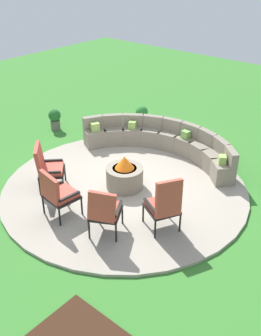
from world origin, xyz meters
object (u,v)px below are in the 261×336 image
(fire_pit, at_px, (125,175))
(lounge_chair_front_right, at_px, (57,193))
(potted_plant_0, at_px, (142,115))
(potted_plant_1, at_px, (55,118))
(lounge_chair_back_left, at_px, (104,210))
(lounge_chair_back_right, at_px, (164,204))
(lounge_chair_front_left, at_px, (47,166))
(curved_stone_bench, at_px, (163,142))

(fire_pit, xyz_separation_m, lounge_chair_front_right, (-0.28, -1.65, 0.24))
(potted_plant_0, bearing_deg, potted_plant_1, -134.08)
(lounge_chair_back_left, distance_m, potted_plant_1, 5.22)
(fire_pit, xyz_separation_m, lounge_chair_back_right, (1.55, -0.66, 0.28))
(lounge_chair_front_right, distance_m, potted_plant_1, 4.42)
(lounge_chair_front_left, relative_size, potted_plant_0, 1.64)
(potted_plant_0, bearing_deg, lounge_chair_front_left, -80.56)
(lounge_chair_back_left, height_order, potted_plant_1, lounge_chair_back_left)
(fire_pit, xyz_separation_m, lounge_chair_front_left, (-1.25, -1.11, 0.25))
(potted_plant_0, bearing_deg, lounge_chair_back_left, -58.47)
(lounge_chair_front_left, relative_size, lounge_chair_front_right, 1.04)
(fire_pit, bearing_deg, lounge_chair_back_left, -61.36)
(lounge_chair_back_left, bearing_deg, potted_plant_0, 92.01)
(fire_pit, relative_size, curved_stone_bench, 0.20)
(lounge_chair_front_right, height_order, potted_plant_0, lounge_chair_front_right)
(lounge_chair_front_left, xyz_separation_m, potted_plant_1, (-2.46, 2.25, -0.25))
(lounge_chair_back_right, bearing_deg, curved_stone_bench, 63.85)
(curved_stone_bench, bearing_deg, lounge_chair_front_right, -89.54)
(lounge_chair_front_left, distance_m, potted_plant_1, 3.35)
(lounge_chair_back_left, distance_m, potted_plant_0, 5.22)
(fire_pit, height_order, potted_plant_0, fire_pit)
(lounge_chair_front_right, height_order, lounge_chair_back_left, lounge_chair_back_left)
(lounge_chair_front_left, bearing_deg, lounge_chair_front_right, 15.83)
(fire_pit, relative_size, potted_plant_1, 1.30)
(potted_plant_1, bearing_deg, lounge_chair_back_right, -18.91)
(lounge_chair_front_right, bearing_deg, fire_pit, 85.95)
(lounge_chair_front_left, bearing_deg, curved_stone_bench, 117.18)
(fire_pit, height_order, lounge_chair_back_right, lounge_chair_back_right)
(lounge_chair_back_left, bearing_deg, lounge_chair_front_left, 140.66)
(fire_pit, height_order, lounge_chair_front_right, lounge_chair_front_right)
(lounge_chair_back_left, relative_size, potted_plant_1, 1.62)
(potted_plant_0, xyz_separation_m, potted_plant_1, (-1.78, -1.84, 0.00))
(lounge_chair_back_right, height_order, potted_plant_0, lounge_chair_back_right)
(lounge_chair_front_left, bearing_deg, potted_plant_0, 144.17)
(curved_stone_bench, distance_m, potted_plant_1, 3.47)
(fire_pit, distance_m, curved_stone_bench, 1.88)
(curved_stone_bench, xyz_separation_m, potted_plant_0, (-1.62, 1.13, -0.02))
(lounge_chair_front_right, xyz_separation_m, potted_plant_0, (-1.65, 4.63, -0.24))
(lounge_chair_front_left, bearing_deg, potted_plant_1, -177.71)
(lounge_chair_back_left, xyz_separation_m, lounge_chair_back_right, (0.75, 0.81, 0.04))
(lounge_chair_back_left, bearing_deg, potted_plant_1, 120.46)
(potted_plant_0, distance_m, potted_plant_1, 2.56)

